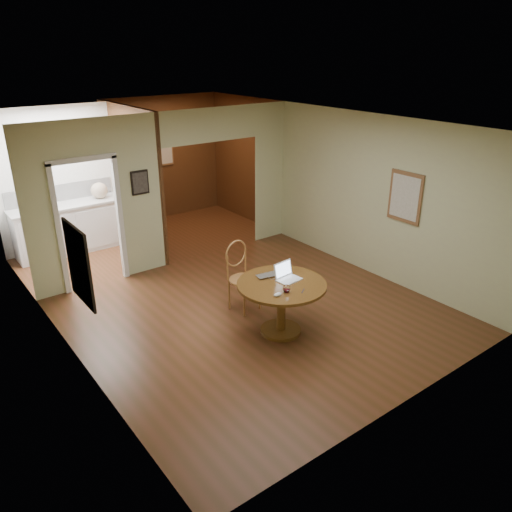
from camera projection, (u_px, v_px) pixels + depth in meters
floor at (260, 316)px, 7.36m from camera, size 5.00×5.00×0.00m
room_shell at (133, 191)px, 8.87m from camera, size 5.20×7.50×5.00m
dining_table at (281, 296)px, 6.75m from camera, size 1.21×1.21×0.76m
chair at (241, 272)px, 7.39m from camera, size 0.51×0.51×1.07m
open_laptop at (286, 275)px, 6.77m from camera, size 0.34×0.30×0.22m
closed_laptop at (271, 277)px, 6.83m from camera, size 0.39×0.28×0.03m
mouse at (278, 294)px, 6.32m from camera, size 0.11×0.07×0.05m
wine_glass at (287, 288)px, 6.40m from camera, size 0.10×0.10×0.11m
pen at (303, 291)px, 6.45m from camera, size 0.11×0.08×0.01m
kitchen_cabinet at (70, 228)px, 9.51m from camera, size 2.06×0.60×0.94m
grocery_bag at (99, 191)px, 9.63m from camera, size 0.39×0.36×0.31m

